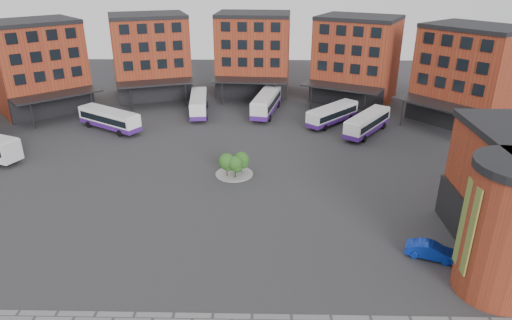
{
  "coord_description": "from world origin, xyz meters",
  "views": [
    {
      "loc": [
        5.6,
        -36.29,
        22.97
      ],
      "look_at": [
        4.66,
        7.13,
        4.0
      ],
      "focal_mm": 32.0,
      "sensor_mm": 36.0,
      "label": 1
    }
  ],
  "objects_px": {
    "bus_c": "(199,104)",
    "bus_e": "(332,114)",
    "tree_island": "(235,163)",
    "bus_d": "(266,103)",
    "bus_f": "(367,123)",
    "blue_car": "(431,251)",
    "bus_b": "(109,119)"
  },
  "relations": [
    {
      "from": "tree_island",
      "to": "blue_car",
      "type": "relative_size",
      "value": 1.05
    },
    {
      "from": "bus_f",
      "to": "blue_car",
      "type": "height_order",
      "value": "bus_f"
    },
    {
      "from": "bus_c",
      "to": "bus_b",
      "type": "bearing_deg",
      "value": -152.67
    },
    {
      "from": "bus_c",
      "to": "blue_car",
      "type": "height_order",
      "value": "bus_c"
    },
    {
      "from": "bus_b",
      "to": "blue_car",
      "type": "xyz_separation_m",
      "value": [
        37.02,
        -31.14,
        -0.96
      ]
    },
    {
      "from": "bus_b",
      "to": "bus_e",
      "type": "xyz_separation_m",
      "value": [
        33.23,
        3.34,
        -0.1
      ]
    },
    {
      "from": "blue_car",
      "to": "bus_f",
      "type": "bearing_deg",
      "value": 20.11
    },
    {
      "from": "bus_d",
      "to": "bus_e",
      "type": "bearing_deg",
      "value": -14.75
    },
    {
      "from": "bus_d",
      "to": "bus_e",
      "type": "xyz_separation_m",
      "value": [
        10.11,
        -5.02,
        -0.26
      ]
    },
    {
      "from": "bus_f",
      "to": "bus_e",
      "type": "bearing_deg",
      "value": 172.15
    },
    {
      "from": "bus_d",
      "to": "bus_e",
      "type": "distance_m",
      "value": 11.29
    },
    {
      "from": "tree_island",
      "to": "bus_d",
      "type": "relative_size",
      "value": 0.36
    },
    {
      "from": "bus_d",
      "to": "blue_car",
      "type": "distance_m",
      "value": 41.89
    },
    {
      "from": "bus_e",
      "to": "bus_f",
      "type": "bearing_deg",
      "value": 0.19
    },
    {
      "from": "bus_c",
      "to": "bus_f",
      "type": "height_order",
      "value": "bus_c"
    },
    {
      "from": "bus_b",
      "to": "bus_c",
      "type": "distance_m",
      "value": 14.52
    },
    {
      "from": "bus_c",
      "to": "blue_car",
      "type": "xyz_separation_m",
      "value": [
        24.93,
        -39.18,
        -1.0
      ]
    },
    {
      "from": "bus_c",
      "to": "bus_f",
      "type": "xyz_separation_m",
      "value": [
        25.59,
        -8.89,
        -0.06
      ]
    },
    {
      "from": "bus_b",
      "to": "bus_f",
      "type": "height_order",
      "value": "bus_b"
    },
    {
      "from": "bus_f",
      "to": "blue_car",
      "type": "bearing_deg",
      "value": -55.76
    },
    {
      "from": "bus_c",
      "to": "bus_f",
      "type": "distance_m",
      "value": 27.09
    },
    {
      "from": "bus_b",
      "to": "bus_d",
      "type": "height_order",
      "value": "bus_d"
    },
    {
      "from": "bus_f",
      "to": "blue_car",
      "type": "distance_m",
      "value": 30.31
    },
    {
      "from": "bus_c",
      "to": "bus_d",
      "type": "bearing_deg",
      "value": -4.67
    },
    {
      "from": "bus_c",
      "to": "bus_f",
      "type": "bearing_deg",
      "value": -25.48
    },
    {
      "from": "bus_d",
      "to": "blue_car",
      "type": "height_order",
      "value": "bus_d"
    },
    {
      "from": "bus_b",
      "to": "bus_c",
      "type": "xyz_separation_m",
      "value": [
        12.09,
        8.05,
        0.04
      ]
    },
    {
      "from": "bus_d",
      "to": "bus_f",
      "type": "height_order",
      "value": "bus_d"
    },
    {
      "from": "tree_island",
      "to": "bus_f",
      "type": "height_order",
      "value": "bus_f"
    },
    {
      "from": "bus_e",
      "to": "tree_island",
      "type": "bearing_deg",
      "value": -82.73
    },
    {
      "from": "bus_c",
      "to": "bus_e",
      "type": "height_order",
      "value": "bus_c"
    },
    {
      "from": "tree_island",
      "to": "bus_b",
      "type": "distance_m",
      "value": 24.84
    }
  ]
}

